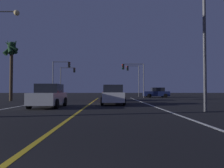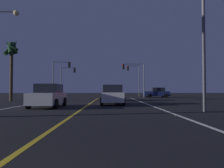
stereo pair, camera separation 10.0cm
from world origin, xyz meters
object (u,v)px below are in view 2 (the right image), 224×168
object	(u,v)px
traffic_light_far_left	(68,75)
street_lamp_right_near	(196,16)
traffic_light_near_left	(61,71)
car_crossing_side	(157,93)
car_ahead_far	(110,94)
traffic_light_near_right	(133,72)
palm_tree_left_mid	(12,51)
car_oncoming	(48,96)
car_lead_same_lane	(113,95)
traffic_light_far_right	(134,74)

from	to	relation	value
traffic_light_far_left	street_lamp_right_near	world-z (taller)	street_lamp_right_near
traffic_light_near_left	traffic_light_far_left	distance (m)	5.51
car_crossing_side	traffic_light_far_left	size ratio (longest dim) A/B	0.77
traffic_light_near_left	street_lamp_right_near	bearing A→B (deg)	-59.80
car_crossing_side	traffic_light_far_left	world-z (taller)	traffic_light_far_left
traffic_light_far_left	car_crossing_side	bearing A→B (deg)	-14.78
car_ahead_far	traffic_light_near_right	size ratio (longest dim) A/B	0.76
traffic_light_near_left	palm_tree_left_mid	bearing A→B (deg)	-109.62
traffic_light_near_left	traffic_light_far_left	xyz separation A→B (m)	(0.01, 5.50, -0.25)
car_oncoming	palm_tree_left_mid	distance (m)	12.62
car_oncoming	street_lamp_right_near	bearing A→B (deg)	71.02
traffic_light_far_left	palm_tree_left_mid	size ratio (longest dim) A/B	0.75
car_ahead_far	car_oncoming	bearing A→B (deg)	155.01
traffic_light_near_left	car_ahead_far	bearing A→B (deg)	-49.46
car_crossing_side	traffic_light_far_left	xyz separation A→B (m)	(-16.02, 4.22, 3.31)
traffic_light_near_right	car_ahead_far	bearing A→B (deg)	67.63
car_lead_same_lane	street_lamp_right_near	world-z (taller)	street_lamp_right_near
car_lead_same_lane	car_ahead_far	bearing A→B (deg)	1.59
traffic_light_near_right	traffic_light_near_left	distance (m)	11.90
car_ahead_far	palm_tree_left_mid	size ratio (longest dim) A/B	0.58
traffic_light_near_right	palm_tree_left_mid	distance (m)	18.40
car_lead_same_lane	traffic_light_far_left	size ratio (longest dim) A/B	0.77
car_crossing_side	car_ahead_far	bearing A→B (deg)	53.17
traffic_light_near_right	traffic_light_far_left	size ratio (longest dim) A/B	1.01
traffic_light_near_left	street_lamp_right_near	distance (m)	25.95
car_ahead_far	traffic_light_near_right	xyz separation A→B (m)	(3.87, 9.39, 3.38)
car_crossing_side	car_oncoming	distance (m)	23.94
traffic_light_near_right	street_lamp_right_near	bearing A→B (deg)	92.91
car_lead_same_lane	car_oncoming	bearing A→B (deg)	122.20
car_ahead_far	palm_tree_left_mid	world-z (taller)	palm_tree_left_mid
traffic_light_near_left	palm_tree_left_mid	world-z (taller)	palm_tree_left_mid
car_crossing_side	car_ahead_far	world-z (taller)	same
car_ahead_far	traffic_light_far_right	world-z (taller)	traffic_light_far_right
traffic_light_far_left	car_ahead_far	bearing A→B (deg)	-61.69
car_lead_same_lane	car_oncoming	distance (m)	5.58
car_crossing_side	traffic_light_far_right	bearing A→B (deg)	-50.52
traffic_light_near_left	traffic_light_far_left	bearing A→B (deg)	89.89
car_lead_same_lane	traffic_light_far_right	world-z (taller)	traffic_light_far_right
car_crossing_side	street_lamp_right_near	distance (m)	24.34
palm_tree_left_mid	traffic_light_near_right	bearing A→B (deg)	32.68
traffic_light_near_right	traffic_light_near_left	bearing A→B (deg)	0.00
traffic_light_far_left	palm_tree_left_mid	xyz separation A→B (m)	(-3.54, -15.40, 1.66)
car_crossing_side	palm_tree_left_mid	size ratio (longest dim) A/B	0.58
traffic_light_far_left	traffic_light_near_right	bearing A→B (deg)	-24.82
street_lamp_right_near	traffic_light_near_left	bearing A→B (deg)	-59.80
car_lead_same_lane	traffic_light_near_left	bearing A→B (deg)	26.98
traffic_light_far_right	traffic_light_far_left	world-z (taller)	traffic_light_far_right
car_lead_same_lane	car_oncoming	world-z (taller)	same
car_lead_same_lane	traffic_light_near_right	bearing A→B (deg)	-12.83
traffic_light_near_right	traffic_light_far_right	xyz separation A→B (m)	(0.65, 5.50, 0.15)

